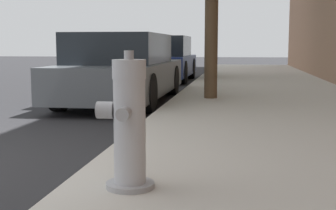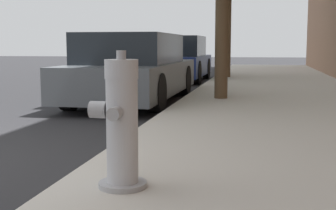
# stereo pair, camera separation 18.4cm
# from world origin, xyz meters

# --- Properties ---
(sidewalk_slab) EXTENTS (3.51, 40.00, 0.14)m
(sidewalk_slab) POSITION_xyz_m (3.54, 0.00, 0.07)
(sidewalk_slab) COLOR #B7B2A8
(sidewalk_slab) RESTS_ON ground_plane
(fire_hydrant) EXTENTS (0.38, 0.40, 0.91)m
(fire_hydrant) POSITION_xyz_m (2.27, -0.34, 0.56)
(fire_hydrant) COLOR #97979C
(fire_hydrant) RESTS_ON sidewalk_slab
(parked_car_near) EXTENTS (1.71, 4.52, 1.30)m
(parked_car_near) POSITION_xyz_m (0.79, 5.36, 0.63)
(parked_car_near) COLOR #4C5156
(parked_car_near) RESTS_ON ground_plane
(parked_car_mid) EXTENTS (1.75, 3.80, 1.36)m
(parked_car_mid) POSITION_xyz_m (0.64, 10.81, 0.65)
(parked_car_mid) COLOR navy
(parked_car_mid) RESTS_ON ground_plane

